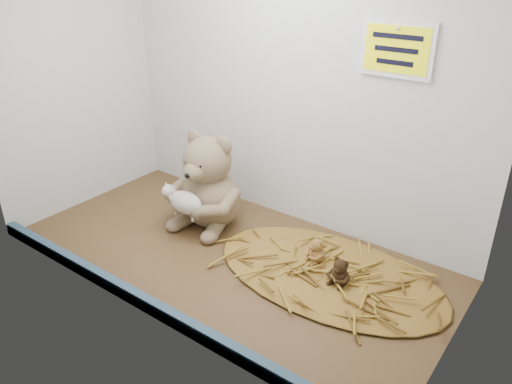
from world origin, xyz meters
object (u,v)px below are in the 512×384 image
Objects in this scene: mini_teddy_tan at (317,249)px; mini_teddy_brown at (341,270)px; toy_lamb at (186,203)px; main_teddy at (209,180)px.

mini_teddy_brown reaches higher than mini_teddy_tan.
toy_lamb is 48.26cm from mini_teddy_brown.
main_teddy is at bearing 90.00° from toy_lamb.
mini_teddy_tan is 11.02cm from mini_teddy_brown.
mini_teddy_brown is (9.68, -5.26, 0.17)cm from mini_teddy_tan.
main_teddy reaches higher than toy_lamb.
main_teddy is 48.87cm from mini_teddy_brown.
main_teddy is 10.97cm from toy_lamb.
toy_lamb is (0.00, -10.45, -3.33)cm from main_teddy.
toy_lamb is 39.79cm from mini_teddy_tan.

